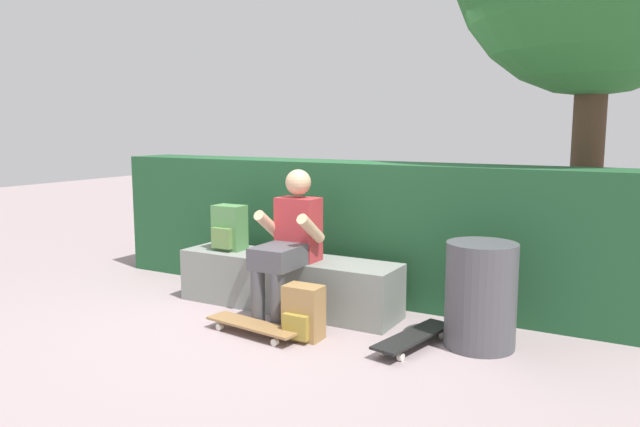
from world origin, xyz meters
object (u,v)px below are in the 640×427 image
person_skater (289,239)px  backpack_on_ground (303,313)px  bench_main (288,282)px  skateboard_near_person (253,325)px  skateboard_beside_bench (414,337)px  trash_bin (481,295)px  backpack_on_bench (229,228)px

person_skater → backpack_on_ground: size_ratio=3.01×
bench_main → person_skater: person_skater is taller
bench_main → person_skater: bearing=-54.3°
bench_main → skateboard_near_person: bench_main is taller
skateboard_near_person → skateboard_beside_bench: bearing=17.6°
backpack_on_ground → trash_bin: size_ratio=0.53×
bench_main → trash_bin: size_ratio=2.63×
bench_main → skateboard_near_person: 0.73m
skateboard_beside_bench → backpack_on_ground: 0.81m
bench_main → trash_bin: bearing=-3.6°
trash_bin → person_skater: bearing=-175.7°
skateboard_near_person → skateboard_beside_bench: size_ratio=0.99×
person_skater → skateboard_beside_bench: bearing=-6.4°
person_skater → backpack_on_bench: bearing=164.8°
skateboard_beside_bench → backpack_on_ground: backpack_on_ground is taller
bench_main → trash_bin: (1.67, -0.10, 0.15)m
bench_main → backpack_on_ground: (0.50, -0.58, -0.03)m
person_skater → skateboard_beside_bench: (1.12, -0.12, -0.58)m
skateboard_beside_bench → backpack_on_bench: backpack_on_bench is taller
skateboard_near_person → trash_bin: (1.54, 0.60, 0.30)m
bench_main → backpack_on_bench: 0.74m
person_skater → backpack_on_bench: 0.79m
person_skater → backpack_on_ground: bearing=-46.5°
person_skater → trash_bin: person_skater is taller
skateboard_beside_bench → backpack_on_ground: bearing=-162.6°
skateboard_near_person → skateboard_beside_bench: (1.13, 0.36, 0.00)m
trash_bin → backpack_on_ground: bearing=-157.7°
bench_main → skateboard_beside_bench: 1.33m
skateboard_near_person → backpack_on_bench: backpack_on_bench is taller
person_skater → trash_bin: bearing=4.3°
skateboard_beside_bench → person_skater: bearing=173.6°
person_skater → skateboard_near_person: size_ratio=1.47×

